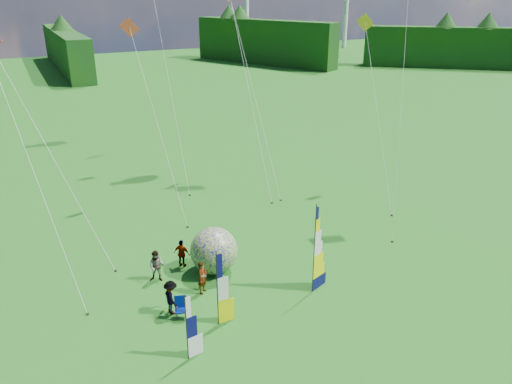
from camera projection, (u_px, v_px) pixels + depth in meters
name	position (u px, v px, depth m)	size (l,w,h in m)	color
ground	(311.00, 322.00, 24.03)	(220.00, 220.00, 0.00)	#327B25
treeline_ring	(315.00, 249.00, 22.50)	(210.00, 210.00, 8.00)	#1B4C0D
feather_banner_main	(314.00, 251.00, 25.51)	(1.32, 0.10, 4.89)	#0B0A4C
side_banner_left	(217.00, 290.00, 23.20)	(1.05, 0.10, 3.79)	#F8EF00
side_banner_far	(187.00, 329.00, 21.08)	(0.94, 0.10, 3.15)	white
bol_inflatable	(214.00, 251.00, 27.82)	(2.66, 2.66, 2.66)	#051283
spectator_a	(202.00, 278.00, 26.03)	(0.66, 0.43, 1.81)	#66594C
spectator_b	(157.00, 266.00, 27.08)	(0.88, 0.43, 1.81)	#66594C
spectator_c	(171.00, 298.00, 24.37)	(1.17, 0.43, 1.80)	#66594C
spectator_d	(182.00, 254.00, 28.47)	(0.99, 0.40, 1.69)	#66594C
camp_chair	(181.00, 309.00, 24.12)	(0.64, 0.64, 1.10)	#00125A
kite_whale	(245.00, 46.00, 39.12)	(3.91, 16.71, 21.24)	black
kite_rainbow_delta	(44.00, 130.00, 27.60)	(8.51, 11.53, 15.21)	#EF345F
kite_parafoil	(404.00, 80.00, 31.08)	(8.56, 10.12, 19.13)	red
small_kite_red	(157.00, 117.00, 33.99)	(3.22, 10.39, 13.48)	#E34633
small_kite_orange	(250.00, 85.00, 38.32)	(3.75, 12.37, 15.95)	#DF5B1A
small_kite_yellow	(379.00, 108.00, 36.27)	(4.79, 10.15, 13.59)	yellow
small_kite_pink	(33.00, 162.00, 24.47)	(5.13, 10.17, 13.99)	#F45280
small_kite_green	(167.00, 69.00, 39.80)	(3.39, 13.20, 17.74)	#3BA45D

